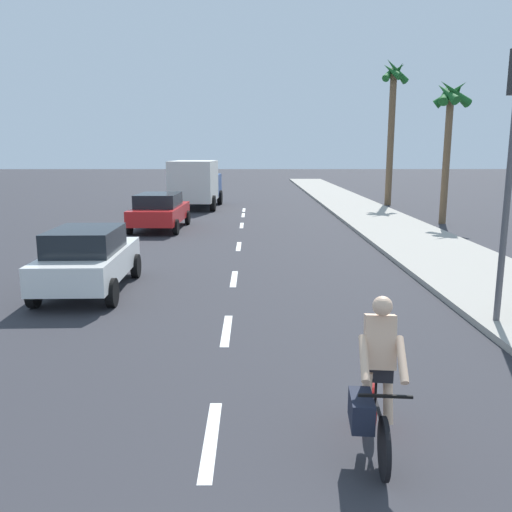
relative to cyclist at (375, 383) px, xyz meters
name	(u,v)px	position (x,y,z in m)	size (l,w,h in m)	color
ground_plane	(240,238)	(-1.86, 15.13, -0.83)	(160.00, 160.00, 0.00)	#2D2D33
sidewalk_strip	(395,229)	(4.77, 17.13, -0.76)	(3.60, 80.00, 0.14)	#9E998E
lane_stripe_1	(211,438)	(-1.86, 0.28, -0.83)	(0.16, 1.80, 0.01)	white
lane_stripe_2	(227,330)	(-1.86, 4.17, -0.83)	(0.16, 1.80, 0.01)	white
lane_stripe_3	(234,279)	(-1.86, 8.32, -0.83)	(0.16, 1.80, 0.01)	white
lane_stripe_4	(239,246)	(-1.86, 13.23, -0.83)	(0.16, 1.80, 0.01)	white
lane_stripe_5	(242,225)	(-1.86, 18.67, -0.83)	(0.16, 1.80, 0.01)	white
lane_stripe_6	(243,215)	(-1.86, 22.63, -0.83)	(0.16, 1.80, 0.01)	white
lane_stripe_7	(244,210)	(-1.86, 25.14, -0.83)	(0.16, 1.80, 0.01)	white
cyclist	(375,383)	(0.00, 0.00, 0.00)	(0.64, 1.71, 1.82)	black
parked_car_white	(88,258)	(-5.33, 7.05, 0.01)	(1.96, 4.08, 1.57)	white
parked_car_red	(160,210)	(-5.39, 17.47, 0.01)	(2.21, 4.62, 1.57)	red
delivery_truck	(196,183)	(-4.73, 26.34, 0.67)	(2.87, 6.33, 2.80)	#23478C
palm_tree_far	(450,113)	(7.58, 19.27, 4.23)	(1.86, 1.61, 6.61)	brown
palm_tree_distant	(393,102)	(7.19, 27.96, 5.46)	(1.82, 1.85, 8.88)	brown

